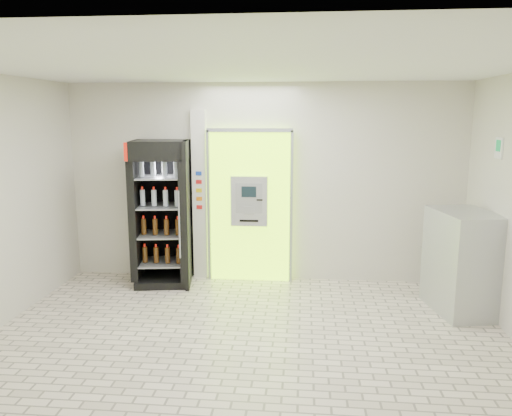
# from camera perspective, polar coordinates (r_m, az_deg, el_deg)

# --- Properties ---
(ground) EXTENTS (6.00, 6.00, 0.00)m
(ground) POSITION_cam_1_polar(r_m,az_deg,el_deg) (5.63, -1.29, -15.99)
(ground) COLOR beige
(ground) RESTS_ON ground
(room_shell) EXTENTS (6.00, 6.00, 6.00)m
(room_shell) POSITION_cam_1_polar(r_m,az_deg,el_deg) (5.08, -1.38, 2.91)
(room_shell) COLOR beige
(room_shell) RESTS_ON ground
(atm_assembly) EXTENTS (1.30, 0.24, 2.33)m
(atm_assembly) POSITION_cam_1_polar(r_m,az_deg,el_deg) (7.58, -0.69, 0.33)
(atm_assembly) COLOR #96E80E
(atm_assembly) RESTS_ON ground
(pillar) EXTENTS (0.22, 0.11, 2.60)m
(pillar) POSITION_cam_1_polar(r_m,az_deg,el_deg) (7.72, -6.43, 1.42)
(pillar) COLOR silver
(pillar) RESTS_ON ground
(beverage_cooler) EXTENTS (0.91, 0.86, 2.16)m
(beverage_cooler) POSITION_cam_1_polar(r_m,az_deg,el_deg) (7.59, -10.60, -0.88)
(beverage_cooler) COLOR black
(beverage_cooler) RESTS_ON ground
(steel_cabinet) EXTENTS (0.84, 1.10, 1.32)m
(steel_cabinet) POSITION_cam_1_polar(r_m,az_deg,el_deg) (6.97, 22.53, -5.72)
(steel_cabinet) COLOR #AAADB2
(steel_cabinet) RESTS_ON ground
(exit_sign) EXTENTS (0.02, 0.22, 0.26)m
(exit_sign) POSITION_cam_1_polar(r_m,az_deg,el_deg) (6.84, 26.02, 6.19)
(exit_sign) COLOR white
(exit_sign) RESTS_ON room_shell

